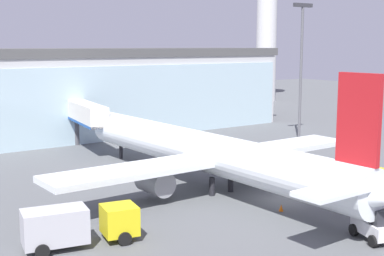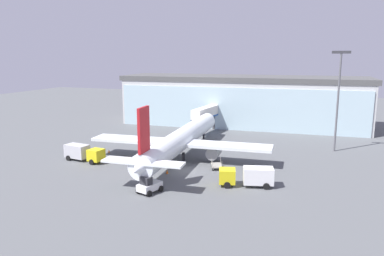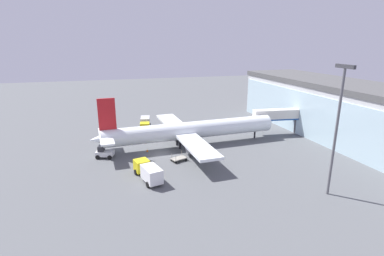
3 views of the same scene
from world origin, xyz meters
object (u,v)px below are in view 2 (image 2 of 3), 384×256
at_px(apron_light_mast, 338,93).
at_px(fuel_truck, 248,176).
at_px(pushback_tug, 149,186).
at_px(jet_bridge, 206,113).
at_px(airplane, 181,140).
at_px(safety_cone_wingtip, 109,151).
at_px(safety_cone_nose, 167,172).
at_px(baggage_cart, 217,165).
at_px(catering_truck, 83,152).

distance_m(apron_light_mast, fuel_truck, 28.42).
relative_size(apron_light_mast, pushback_tug, 5.11).
relative_size(jet_bridge, airplane, 0.31).
xyz_separation_m(pushback_tug, safety_cone_wingtip, (-16.02, 15.97, -0.70)).
relative_size(fuel_truck, safety_cone_nose, 13.86).
distance_m(jet_bridge, apron_light_mast, 29.56).
bearing_deg(safety_cone_nose, pushback_tug, -82.99).
height_order(apron_light_mast, baggage_cart, apron_light_mast).
xyz_separation_m(apron_light_mast, airplane, (-25.07, -14.22, -7.60)).
distance_m(jet_bridge, fuel_truck, 36.59).
xyz_separation_m(apron_light_mast, baggage_cart, (-17.62, -17.93, -10.41)).
bearing_deg(apron_light_mast, airplane, -150.43).
bearing_deg(safety_cone_wingtip, apron_light_mast, 21.22).
distance_m(fuel_truck, safety_cone_nose, 12.74).
xyz_separation_m(baggage_cart, pushback_tug, (-5.32, -13.17, 0.47)).
height_order(airplane, safety_cone_nose, airplane).
xyz_separation_m(jet_bridge, safety_cone_wingtip, (-11.32, -23.45, -4.25)).
bearing_deg(catering_truck, safety_cone_nose, 2.82).
relative_size(pushback_tug, safety_cone_nose, 6.52).
height_order(pushback_tug, safety_cone_wingtip, pushback_tug).
xyz_separation_m(safety_cone_nose, safety_cone_wingtip, (-15.02, 7.79, 0.00)).
height_order(apron_light_mast, fuel_truck, apron_light_mast).
distance_m(catering_truck, fuel_truck, 28.83).
height_order(airplane, baggage_cart, airplane).
bearing_deg(pushback_tug, apron_light_mast, -19.39).
distance_m(airplane, safety_cone_wingtip, 14.25).
height_order(catering_truck, baggage_cart, catering_truck).
bearing_deg(pushback_tug, catering_truck, 77.39).
bearing_deg(catering_truck, pushback_tug, -21.35).
xyz_separation_m(catering_truck, fuel_truck, (28.68, -2.92, 0.00)).
distance_m(airplane, catering_truck, 16.68).
height_order(jet_bridge, airplane, airplane).
relative_size(apron_light_mast, safety_cone_nose, 33.34).
bearing_deg(catering_truck, safety_cone_wingtip, 88.67).
bearing_deg(baggage_cart, safety_cone_wingtip, 61.64).
height_order(catering_truck, safety_cone_nose, catering_truck).
bearing_deg(baggage_cart, safety_cone_nose, 107.39).
distance_m(apron_light_mast, pushback_tug, 39.89).
bearing_deg(airplane, pushback_tug, -176.58).
bearing_deg(airplane, baggage_cart, -120.23).
xyz_separation_m(catering_truck, safety_cone_nose, (16.08, -1.54, -1.19)).
bearing_deg(fuel_truck, apron_light_mast, -130.08).
xyz_separation_m(jet_bridge, airplane, (2.57, -22.55, -1.22)).
bearing_deg(airplane, safety_cone_nose, -176.41).
relative_size(airplane, safety_cone_wingtip, 72.45).
bearing_deg(safety_cone_wingtip, airplane, 3.72).
height_order(apron_light_mast, pushback_tug, apron_light_mast).
distance_m(apron_light_mast, baggage_cart, 27.21).
xyz_separation_m(fuel_truck, pushback_tug, (-11.60, -6.80, -0.49)).
bearing_deg(fuel_truck, safety_cone_wingtip, -33.42).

